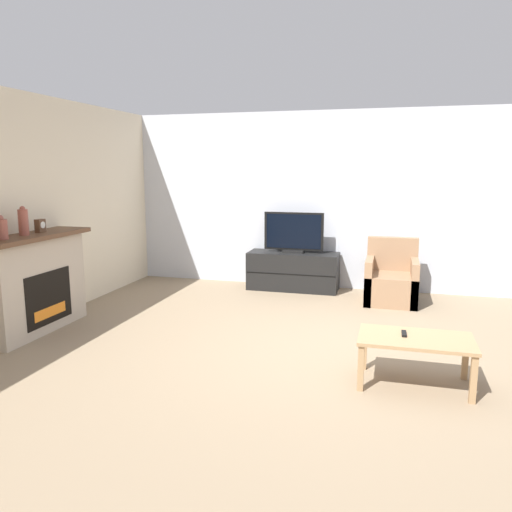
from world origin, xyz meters
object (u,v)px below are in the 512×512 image
mantel_vase_centre_left (23,222)px  tv_stand (293,271)px  fireplace (34,282)px  tv (294,234)px  mantel_clock (40,226)px  armchair (391,282)px  remote (404,334)px  coffee_table (416,344)px  mantel_vase_left (0,228)px

mantel_vase_centre_left → tv_stand: size_ratio=0.23×
fireplace → tv: tv is taller
mantel_vase_centre_left → tv: mantel_vase_centre_left is taller
mantel_clock → fireplace: bearing=-96.8°
tv_stand → armchair: 1.50m
mantel_clock → armchair: mantel_clock is taller
tv_stand → tv: size_ratio=1.51×
fireplace → tv_stand: (2.43, 2.75, -0.28)m
armchair → remote: armchair is taller
fireplace → mantel_vase_centre_left: 0.71m
fireplace → tv_stand: size_ratio=1.08×
tv_stand → coffee_table: tv_stand is taller
coffee_table → remote: 0.13m
mantel_vase_left → armchair: 4.90m
fireplace → mantel_vase_centre_left: bearing=-81.4°
fireplace → mantel_clock: (0.02, 0.15, 0.63)m
mantel_clock → tv: bearing=47.1°
armchair → fireplace: bearing=-148.3°
armchair → mantel_clock: bearing=-149.8°
mantel_vase_centre_left → tv_stand: bearing=49.8°
mantel_vase_centre_left → tv: (2.42, 2.86, -0.41)m
mantel_vase_left → armchair: bearing=36.3°
tv → coffee_table: 3.57m
mantel_clock → armchair: 4.57m
mantel_vase_left → tv: bearing=52.9°
mantel_clock → mantel_vase_left: bearing=-90.1°
tv → coffee_table: (1.67, -3.11, -0.49)m
fireplace → remote: fireplace is taller
remote → mantel_vase_left: bearing=-179.3°
mantel_clock → tv_stand: mantel_clock is taller
mantel_vase_centre_left → remote: bearing=-3.0°
remote → tv: bearing=116.0°
mantel_vase_left → armchair: (3.87, 2.85, -0.95)m
fireplace → mantel_vase_centre_left: size_ratio=4.67×
mantel_clock → armchair: size_ratio=0.17×
mantel_vase_left → remote: (3.99, 0.13, -0.80)m
tv_stand → remote: size_ratio=9.11×
mantel_vase_centre_left → armchair: bearing=33.0°
tv_stand → tv: bearing=-90.0°
mantel_vase_centre_left → fireplace: bearing=98.6°
mantel_vase_left → coffee_table: (4.09, 0.08, -0.87)m
fireplace → mantel_vase_left: 0.80m
mantel_vase_left → mantel_vase_centre_left: 0.34m
fireplace → mantel_clock: 0.65m
mantel_vase_centre_left → mantel_clock: size_ratio=2.12×
mantel_vase_centre_left → tv: bearing=49.8°
fireplace → armchair: size_ratio=1.70×
tv_stand → remote: bearing=-62.8°
mantel_clock → remote: size_ratio=0.99×
mantel_clock → remote: mantel_clock is taller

